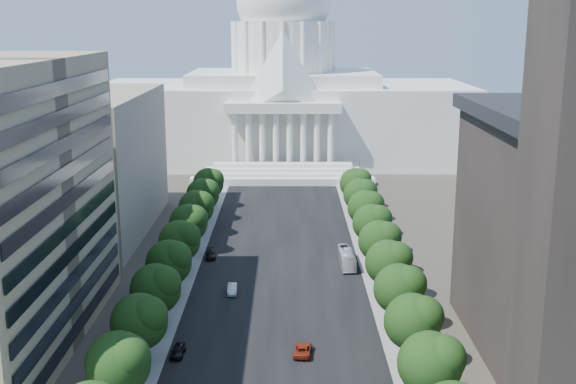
{
  "coord_description": "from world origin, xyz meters",
  "views": [
    {
      "loc": [
        1.67,
        -52.42,
        44.5
      ],
      "look_at": [
        1.58,
        75.93,
        14.33
      ],
      "focal_mm": 45.0,
      "sensor_mm": 36.0,
      "label": 1
    }
  ],
  "objects_px": {
    "car_dark_a": "(178,351)",
    "car_silver": "(232,289)",
    "car_red": "(303,350)",
    "city_bus": "(347,258)",
    "car_dark_b": "(210,255)"
  },
  "relations": [
    {
      "from": "car_silver",
      "to": "city_bus",
      "type": "height_order",
      "value": "city_bus"
    },
    {
      "from": "car_dark_a",
      "to": "car_silver",
      "type": "bearing_deg",
      "value": 78.77
    },
    {
      "from": "car_dark_b",
      "to": "car_red",
      "type": "bearing_deg",
      "value": -75.39
    },
    {
      "from": "car_red",
      "to": "city_bus",
      "type": "relative_size",
      "value": 0.47
    },
    {
      "from": "city_bus",
      "to": "car_dark_a",
      "type": "bearing_deg",
      "value": -125.92
    },
    {
      "from": "car_dark_a",
      "to": "car_silver",
      "type": "height_order",
      "value": "car_silver"
    },
    {
      "from": "car_red",
      "to": "car_dark_b",
      "type": "distance_m",
      "value": 45.18
    },
    {
      "from": "car_dark_a",
      "to": "car_silver",
      "type": "xyz_separation_m",
      "value": [
        5.68,
        23.39,
        0.02
      ]
    },
    {
      "from": "car_silver",
      "to": "car_red",
      "type": "distance_m",
      "value": 25.71
    },
    {
      "from": "car_silver",
      "to": "car_dark_b",
      "type": "height_order",
      "value": "car_silver"
    },
    {
      "from": "car_red",
      "to": "city_bus",
      "type": "bearing_deg",
      "value": -97.09
    },
    {
      "from": "car_dark_a",
      "to": "car_red",
      "type": "xyz_separation_m",
      "value": [
        17.16,
        0.38,
        -0.03
      ]
    },
    {
      "from": "car_dark_b",
      "to": "car_silver",
      "type": "bearing_deg",
      "value": -80.89
    },
    {
      "from": "car_silver",
      "to": "car_red",
      "type": "bearing_deg",
      "value": -66.11
    },
    {
      "from": "car_dark_b",
      "to": "car_dark_a",
      "type": "bearing_deg",
      "value": -97.71
    }
  ]
}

